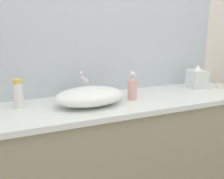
{
  "coord_description": "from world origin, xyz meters",
  "views": [
    {
      "loc": [
        -0.63,
        -0.85,
        1.29
      ],
      "look_at": [
        -0.08,
        0.42,
        0.96
      ],
      "focal_mm": 37.54,
      "sensor_mm": 36.0,
      "label": 1
    }
  ],
  "objects_px": {
    "tissue_box": "(197,78)",
    "candle_jar": "(219,86)",
    "sink_basin": "(90,96)",
    "soap_dispenser": "(132,88)",
    "lotion_bottle": "(18,94)"
  },
  "relations": [
    {
      "from": "sink_basin",
      "to": "soap_dispenser",
      "type": "distance_m",
      "value": 0.29
    },
    {
      "from": "soap_dispenser",
      "to": "candle_jar",
      "type": "distance_m",
      "value": 0.77
    },
    {
      "from": "lotion_bottle",
      "to": "candle_jar",
      "type": "bearing_deg",
      "value": -3.59
    },
    {
      "from": "sink_basin",
      "to": "lotion_bottle",
      "type": "relative_size",
      "value": 2.53
    },
    {
      "from": "candle_jar",
      "to": "lotion_bottle",
      "type": "bearing_deg",
      "value": 176.41
    },
    {
      "from": "tissue_box",
      "to": "candle_jar",
      "type": "height_order",
      "value": "tissue_box"
    },
    {
      "from": "soap_dispenser",
      "to": "sink_basin",
      "type": "bearing_deg",
      "value": -176.75
    },
    {
      "from": "sink_basin",
      "to": "tissue_box",
      "type": "distance_m",
      "value": 0.9
    },
    {
      "from": "soap_dispenser",
      "to": "tissue_box",
      "type": "distance_m",
      "value": 0.62
    },
    {
      "from": "lotion_bottle",
      "to": "candle_jar",
      "type": "distance_m",
      "value": 1.44
    },
    {
      "from": "soap_dispenser",
      "to": "tissue_box",
      "type": "relative_size",
      "value": 1.02
    },
    {
      "from": "tissue_box",
      "to": "candle_jar",
      "type": "xyz_separation_m",
      "value": [
        0.15,
        -0.08,
        -0.06
      ]
    },
    {
      "from": "tissue_box",
      "to": "candle_jar",
      "type": "distance_m",
      "value": 0.18
    },
    {
      "from": "soap_dispenser",
      "to": "tissue_box",
      "type": "height_order",
      "value": "soap_dispenser"
    },
    {
      "from": "soap_dispenser",
      "to": "candle_jar",
      "type": "relative_size",
      "value": 3.13
    }
  ]
}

